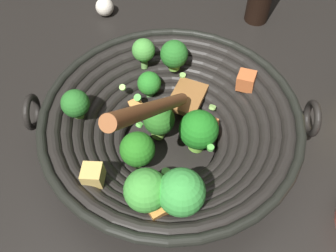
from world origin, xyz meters
TOP-DOWN VIEW (x-y plane):
  - ground_plane at (0.00, 0.00)m, footprint 4.00×4.00m
  - wok at (-0.00, -0.00)m, footprint 0.38×0.38m
  - garlic_bulb at (0.14, 0.34)m, footprint 0.04×0.04m

SIDE VIEW (x-z plane):
  - ground_plane at x=0.00m, z-range 0.00..0.00m
  - garlic_bulb at x=0.14m, z-range 0.00..0.04m
  - wok at x=0.00m, z-range -0.07..0.18m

